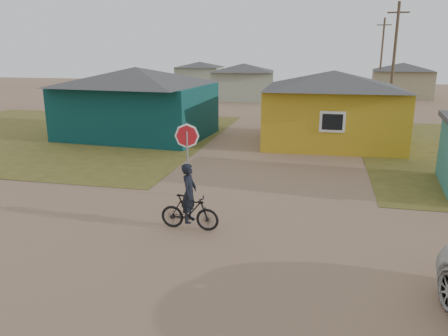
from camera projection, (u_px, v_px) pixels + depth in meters
The scene contains 11 objects.
ground at pixel (234, 248), 11.26m from camera, with size 120.00×120.00×0.00m, color #8B6950.
grass_nw at pixel (51, 134), 26.49m from camera, with size 20.00×18.00×0.00m, color brown.
house_teal at pixel (137, 101), 25.24m from camera, with size 8.93×7.08×4.00m.
house_yellow at pixel (332, 106), 23.37m from camera, with size 7.72×6.76×3.90m.
house_pale_west at pixel (243, 81), 44.04m from camera, with size 7.04×6.15×3.60m.
house_beige_east at pixel (402, 79), 46.25m from camera, with size 6.95×6.05×3.60m.
house_pale_north at pixel (200, 75), 57.07m from camera, with size 6.28×5.81×3.40m.
utility_pole_near at pixel (394, 62), 29.47m from camera, with size 1.40×0.20×8.00m.
utility_pole_far at pixel (381, 58), 44.31m from camera, with size 1.40×0.20×8.00m.
stop_sign at pixel (187, 144), 14.69m from camera, with size 0.83×0.25×2.58m.
cyclist at pixel (189, 206), 12.30m from camera, with size 1.71×0.62×1.93m.
Camera 1 is at (2.04, -10.11, 4.97)m, focal length 35.00 mm.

